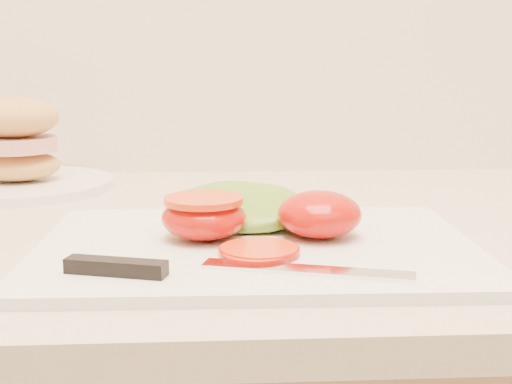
{
  "coord_description": "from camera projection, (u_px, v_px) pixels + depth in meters",
  "views": [
    {
      "loc": [
        -0.52,
        0.92,
        1.11
      ],
      "look_at": [
        -0.48,
        1.56,
        0.99
      ],
      "focal_mm": 50.0,
      "sensor_mm": 36.0,
      "label": 1
    }
  ],
  "objects": [
    {
      "name": "tomato_half_cut",
      "position": [
        204.0,
        216.0,
        0.66
      ],
      "size": [
        0.08,
        0.08,
        0.04
      ],
      "color": "red",
      "rests_on": "cutting_board"
    },
    {
      "name": "cutting_board",
      "position": [
        257.0,
        248.0,
        0.65
      ],
      "size": [
        0.4,
        0.29,
        0.01
      ],
      "primitive_type": "cube",
      "rotation": [
        0.0,
        0.0,
        -0.02
      ],
      "color": "white",
      "rests_on": "counter"
    },
    {
      "name": "tomato_slice_1",
      "position": [
        256.0,
        255.0,
        0.6
      ],
      "size": [
        0.06,
        0.06,
        0.01
      ],
      "primitive_type": "cylinder",
      "color": "#FA511E",
      "rests_on": "cutting_board"
    },
    {
      "name": "lettuce_leaf_1",
      "position": [
        285.0,
        209.0,
        0.74
      ],
      "size": [
        0.12,
        0.11,
        0.02
      ],
      "primitive_type": "ellipsoid",
      "rotation": [
        0.0,
        0.0,
        0.49
      ],
      "color": "#629527",
      "rests_on": "cutting_board"
    },
    {
      "name": "sandwich_plate",
      "position": [
        17.0,
        157.0,
        0.94
      ],
      "size": [
        0.25,
        0.25,
        0.12
      ],
      "rotation": [
        0.0,
        0.0,
        0.05
      ],
      "color": "white",
      "rests_on": "counter"
    },
    {
      "name": "tomato_half_dome",
      "position": [
        320.0,
        214.0,
        0.67
      ],
      "size": [
        0.08,
        0.08,
        0.04
      ],
      "primitive_type": "ellipsoid",
      "color": "red",
      "rests_on": "cutting_board"
    },
    {
      "name": "knife",
      "position": [
        191.0,
        268.0,
        0.56
      ],
      "size": [
        0.28,
        0.07,
        0.01
      ],
      "rotation": [
        0.0,
        0.0,
        -0.28
      ],
      "color": "silver",
      "rests_on": "cutting_board"
    },
    {
      "name": "lettuce_leaf_0",
      "position": [
        237.0,
        207.0,
        0.73
      ],
      "size": [
        0.2,
        0.18,
        0.03
      ],
      "primitive_type": "ellipsoid",
      "rotation": [
        0.0,
        0.0,
        -0.59
      ],
      "color": "#629527",
      "rests_on": "cutting_board"
    },
    {
      "name": "tomato_slice_0",
      "position": [
        259.0,
        251.0,
        0.61
      ],
      "size": [
        0.07,
        0.07,
        0.01
      ],
      "primitive_type": "cylinder",
      "color": "#FA511E",
      "rests_on": "cutting_board"
    }
  ]
}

